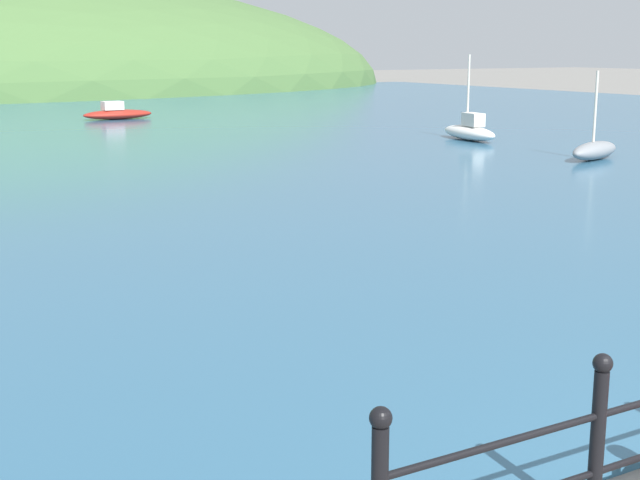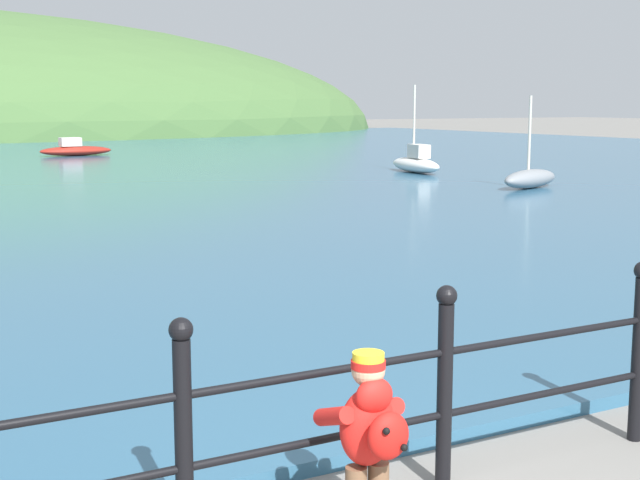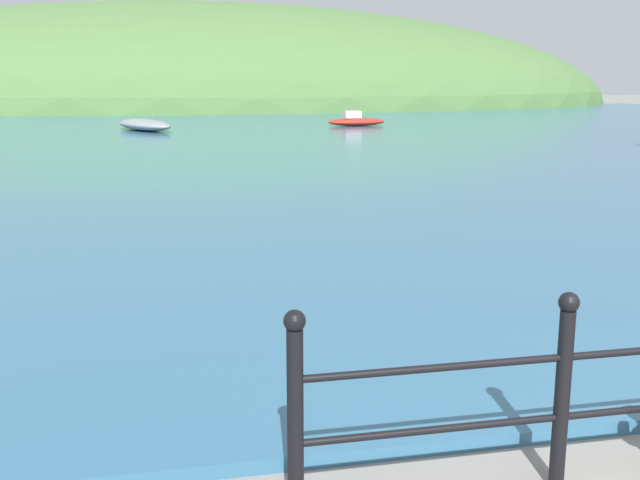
% 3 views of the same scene
% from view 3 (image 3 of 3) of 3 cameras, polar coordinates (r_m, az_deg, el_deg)
% --- Properties ---
extents(water, '(80.00, 60.00, 0.10)m').
position_cam_3_polar(water, '(34.41, -6.55, 8.22)').
color(water, '#2D5B7A').
rests_on(water, ground).
extents(far_hillside, '(78.46, 43.15, 17.92)m').
position_cam_3_polar(far_hillside, '(70.35, -9.50, 10.08)').
color(far_hillside, '#476B38').
rests_on(far_hillside, ground).
extents(boat_far_right, '(3.21, 4.70, 0.51)m').
position_cam_3_polar(boat_far_right, '(34.98, -13.24, 8.54)').
color(boat_far_right, gray).
rests_on(boat_far_right, water).
extents(boat_nearest_quay, '(2.93, 1.13, 0.73)m').
position_cam_3_polar(boat_nearest_quay, '(37.41, 2.75, 9.04)').
color(boat_nearest_quay, maroon).
rests_on(boat_nearest_quay, water).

